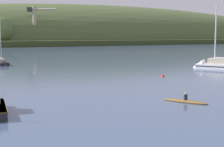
# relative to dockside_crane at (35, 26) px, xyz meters

# --- Properties ---
(far_shoreline_hill) EXTENTS (546.17, 117.63, 56.55)m
(far_shoreline_hill) POSITION_rel_dockside_crane_xyz_m (60.20, 37.42, -11.00)
(far_shoreline_hill) COLOR #35401E
(far_shoreline_hill) RESTS_ON ground
(dockside_crane) EXTENTS (14.97, 11.11, 22.18)m
(dockside_crane) POSITION_rel_dockside_crane_xyz_m (0.00, 0.00, 0.00)
(dockside_crane) COLOR #4C4C51
(dockside_crane) RESTS_ON ground
(sailboat_midwater_white) EXTENTS (7.41, 9.36, 12.87)m
(sailboat_midwater_white) POSITION_rel_dockside_crane_xyz_m (-3.45, -145.54, -10.83)
(sailboat_midwater_white) COLOR white
(sailboat_midwater_white) RESTS_ON ground
(sailboat_outer_reach) EXTENTS (2.82, 6.26, 9.82)m
(sailboat_outer_reach) POSITION_rel_dockside_crane_xyz_m (-36.76, -121.46, -10.91)
(sailboat_outer_reach) COLOR #232328
(sailboat_outer_reach) RESTS_ON ground
(canoe_with_paddler) EXTENTS (2.75, 4.09, 1.02)m
(canoe_with_paddler) POSITION_rel_dockside_crane_xyz_m (-27.58, -167.22, -11.02)
(canoe_with_paddler) COLOR brown
(canoe_with_paddler) RESTS_ON ground
(mooring_buoy_foreground) EXTENTS (0.54, 0.54, 0.62)m
(mooring_buoy_foreground) POSITION_rel_dockside_crane_xyz_m (-18.57, -151.02, -11.12)
(mooring_buoy_foreground) COLOR red
(mooring_buoy_foreground) RESTS_ON ground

